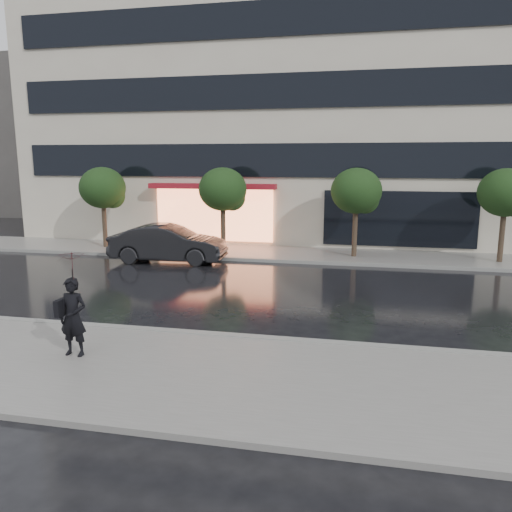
# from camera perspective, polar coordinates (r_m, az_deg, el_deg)

# --- Properties ---
(ground) EXTENTS (120.00, 120.00, 0.00)m
(ground) POSITION_cam_1_polar(r_m,az_deg,el_deg) (13.27, -2.79, -7.99)
(ground) COLOR black
(ground) RESTS_ON ground
(sidewalk_near) EXTENTS (60.00, 4.50, 0.12)m
(sidewalk_near) POSITION_cam_1_polar(r_m,az_deg,el_deg) (10.36, -7.44, -13.30)
(sidewalk_near) COLOR slate
(sidewalk_near) RESTS_ON ground
(sidewalk_far) EXTENTS (60.00, 3.50, 0.12)m
(sidewalk_far) POSITION_cam_1_polar(r_m,az_deg,el_deg) (23.02, 3.64, 0.25)
(sidewalk_far) COLOR slate
(sidewalk_far) RESTS_ON ground
(curb_near) EXTENTS (60.00, 0.25, 0.14)m
(curb_near) POSITION_cam_1_polar(r_m,az_deg,el_deg) (12.34, -3.97, -9.14)
(curb_near) COLOR gray
(curb_near) RESTS_ON ground
(curb_far) EXTENTS (60.00, 0.25, 0.14)m
(curb_far) POSITION_cam_1_polar(r_m,az_deg,el_deg) (21.32, 2.97, -0.57)
(curb_far) COLOR gray
(curb_far) RESTS_ON ground
(office_building) EXTENTS (30.00, 12.76, 18.00)m
(office_building) POSITION_cam_1_polar(r_m,az_deg,el_deg) (30.66, 6.05, 19.64)
(office_building) COLOR beige
(office_building) RESTS_ON ground
(tree_far_west) EXTENTS (2.20, 2.20, 3.99)m
(tree_far_west) POSITION_cam_1_polar(r_m,az_deg,el_deg) (25.32, -16.97, 7.29)
(tree_far_west) COLOR #33261C
(tree_far_west) RESTS_ON ground
(tree_mid_west) EXTENTS (2.20, 2.20, 3.99)m
(tree_mid_west) POSITION_cam_1_polar(r_m,az_deg,el_deg) (23.06, -3.66, 7.43)
(tree_mid_west) COLOR #33261C
(tree_mid_west) RESTS_ON ground
(tree_mid_east) EXTENTS (2.20, 2.20, 3.99)m
(tree_mid_east) POSITION_cam_1_polar(r_m,az_deg,el_deg) (22.22, 11.54, 7.11)
(tree_mid_east) COLOR #33261C
(tree_mid_east) RESTS_ON ground
(tree_far_east) EXTENTS (2.20, 2.20, 3.99)m
(tree_far_east) POSITION_cam_1_polar(r_m,az_deg,el_deg) (22.98, 26.76, 6.30)
(tree_far_east) COLOR #33261C
(tree_far_east) RESTS_ON ground
(parked_car) EXTENTS (4.97, 1.98, 1.61)m
(parked_car) POSITION_cam_1_polar(r_m,az_deg,el_deg) (21.61, -10.00, 1.41)
(parked_car) COLOR black
(parked_car) RESTS_ON ground
(pedestrian_with_umbrella) EXTENTS (0.84, 0.85, 2.29)m
(pedestrian_with_umbrella) POSITION_cam_1_polar(r_m,az_deg,el_deg) (11.32, -20.25, -3.85)
(pedestrian_with_umbrella) COLOR black
(pedestrian_with_umbrella) RESTS_ON sidewalk_near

